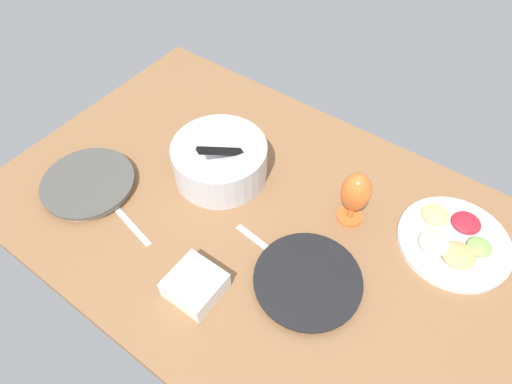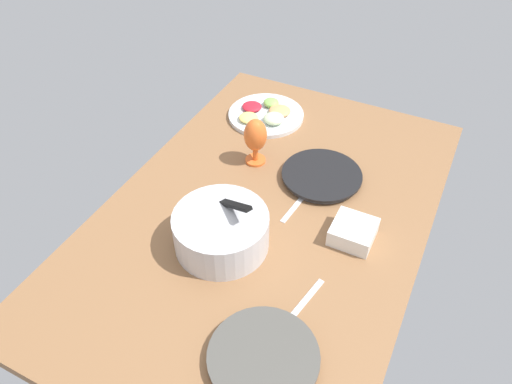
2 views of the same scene
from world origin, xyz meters
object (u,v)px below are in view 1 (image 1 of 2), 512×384
dinner_plate_right (308,281)px  mixing_bowl (220,160)px  fruit_platter (453,241)px  hurricane_glass_orange (356,194)px  dinner_plate_left (88,184)px  square_bowl_white (195,284)px

dinner_plate_right → mixing_bowl: mixing_bowl is taller
dinner_plate_right → fruit_platter: 44.19cm
dinner_plate_right → fruit_platter: bearing=52.5°
dinner_plate_right → hurricane_glass_orange: (-1.43, 26.12, 10.00)cm
dinner_plate_right → hurricane_glass_orange: hurricane_glass_orange is taller
dinner_plate_left → hurricane_glass_orange: 82.19cm
dinner_plate_left → dinner_plate_right: size_ratio=0.99×
mixing_bowl → hurricane_glass_orange: bearing=12.1°
mixing_bowl → dinner_plate_left: bearing=-136.1°
dinner_plate_right → square_bowl_white: 29.85cm
mixing_bowl → hurricane_glass_orange: size_ratio=1.59×
fruit_platter → square_bowl_white: 73.57cm
dinner_plate_right → mixing_bowl: bearing=158.5°
fruit_platter → square_bowl_white: (-49.76, -54.16, 1.64)cm
mixing_bowl → hurricane_glass_orange: 43.28cm
fruit_platter → mixing_bowl: bearing=-165.7°
dinner_plate_left → square_bowl_white: 51.34cm
dinner_plate_left → fruit_platter: size_ratio=0.91×
fruit_platter → hurricane_glass_orange: 31.25cm
dinner_plate_right → square_bowl_white: bearing=-140.1°
square_bowl_white → hurricane_glass_orange: bearing=64.7°
dinner_plate_left → square_bowl_white: square_bowl_white is taller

